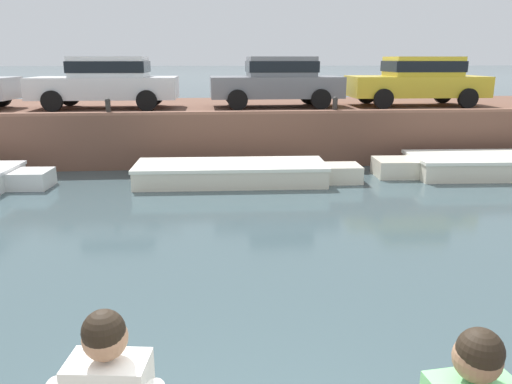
{
  "coord_description": "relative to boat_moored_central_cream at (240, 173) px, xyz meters",
  "views": [
    {
      "loc": [
        -0.25,
        -2.35,
        3.0
      ],
      "look_at": [
        0.3,
        3.99,
        1.29
      ],
      "focal_mm": 35.0,
      "sensor_mm": 36.0,
      "label": 1
    }
  ],
  "objects": [
    {
      "name": "ground_plane",
      "position": [
        -0.4,
        -4.01,
        -0.25
      ],
      "size": [
        400.0,
        400.0,
        0.0
      ],
      "primitive_type": "plane",
      "color": "#3D5156"
    },
    {
      "name": "far_quay_wall",
      "position": [
        -0.4,
        4.69,
        0.5
      ],
      "size": [
        60.0,
        6.0,
        1.51
      ],
      "primitive_type": "cube",
      "color": "brown",
      "rests_on": "ground"
    },
    {
      "name": "far_wall_coping",
      "position": [
        -0.4,
        1.81,
        1.3
      ],
      "size": [
        60.0,
        0.24,
        0.08
      ],
      "primitive_type": "cube",
      "color": "brown",
      "rests_on": "far_quay_wall"
    },
    {
      "name": "boat_moored_central_cream",
      "position": [
        0.0,
        0.0,
        0.0
      ],
      "size": [
        5.61,
        1.75,
        0.5
      ],
      "color": "silver",
      "rests_on": "ground"
    },
    {
      "name": "boat_moored_east_cream",
      "position": [
        6.84,
        0.26,
        0.01
      ],
      "size": [
        6.14,
        2.1,
        0.53
      ],
      "color": "silver",
      "rests_on": "ground"
    },
    {
      "name": "car_left_inner_white",
      "position": [
        -3.82,
        3.78,
        2.11
      ],
      "size": [
        4.34,
        2.01,
        1.54
      ],
      "color": "white",
      "rests_on": "far_quay_wall"
    },
    {
      "name": "car_centre_grey",
      "position": [
        1.4,
        3.78,
        2.1
      ],
      "size": [
        4.1,
        1.98,
        1.54
      ],
      "color": "slate",
      "rests_on": "far_quay_wall"
    },
    {
      "name": "car_right_inner_yellow",
      "position": [
        5.94,
        3.78,
        2.11
      ],
      "size": [
        4.31,
        2.02,
        1.54
      ],
      "color": "yellow",
      "rests_on": "far_quay_wall"
    },
    {
      "name": "mooring_bollard_mid",
      "position": [
        -3.48,
        1.94,
        1.5
      ],
      "size": [
        0.15,
        0.15,
        0.45
      ],
      "color": "#2D2B28",
      "rests_on": "far_quay_wall"
    },
    {
      "name": "mooring_bollard_east",
      "position": [
        2.81,
        1.94,
        1.5
      ],
      "size": [
        0.15,
        0.15,
        0.45
      ],
      "color": "#2D2B28",
      "rests_on": "far_quay_wall"
    }
  ]
}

